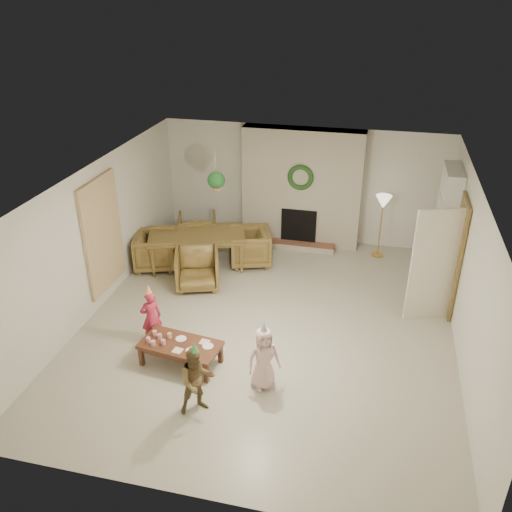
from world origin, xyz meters
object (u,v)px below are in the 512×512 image
(dining_chair_far, at_px, (198,232))
(child_plaid, at_px, (197,381))
(dining_chair_right, at_px, (249,247))
(dining_chair_left, at_px, (155,251))
(child_red, at_px, (151,317))
(child_pink, at_px, (264,358))
(coffee_table_top, at_px, (180,345))
(dining_chair_near, at_px, (197,269))
(dining_table, at_px, (198,250))

(dining_chair_far, distance_m, child_plaid, 4.95)
(dining_chair_right, xyz_separation_m, child_plaid, (0.34, -4.22, 0.12))
(dining_chair_left, xyz_separation_m, dining_chair_right, (1.78, 0.60, 0.00))
(child_red, bearing_deg, dining_chair_right, -144.33)
(dining_chair_right, bearing_deg, child_red, -34.64)
(child_plaid, xyz_separation_m, child_pink, (0.75, 0.67, -0.01))
(coffee_table_top, bearing_deg, dining_chair_near, 110.50)
(dining_chair_left, bearing_deg, child_plaid, -168.30)
(child_plaid, bearing_deg, dining_chair_near, 75.17)
(coffee_table_top, bearing_deg, child_plaid, -49.21)
(child_plaid, bearing_deg, dining_table, 75.11)
(dining_chair_right, relative_size, child_pink, 0.84)
(child_plaid, bearing_deg, dining_chair_right, 60.89)
(dining_chair_far, bearing_deg, dining_chair_right, 141.34)
(dining_chair_far, height_order, coffee_table_top, dining_chair_far)
(child_pink, bearing_deg, child_plaid, -170.88)
(dining_table, relative_size, dining_chair_near, 2.34)
(dining_chair_far, bearing_deg, dining_chair_near, 90.00)
(dining_chair_left, height_order, child_pink, child_pink)
(dining_chair_far, xyz_separation_m, dining_chair_left, (-0.52, -1.05, 0.00))
(dining_table, bearing_deg, dining_chair_left, 180.00)
(dining_table, distance_m, dining_chair_near, 0.83)
(dining_chair_left, height_order, dining_chair_right, same)
(child_plaid, bearing_deg, child_red, 99.15)
(dining_chair_near, distance_m, dining_chair_left, 1.18)
(dining_table, relative_size, dining_chair_left, 2.34)
(dining_table, distance_m, child_pink, 3.84)
(coffee_table_top, distance_m, child_red, 0.76)
(child_pink, bearing_deg, child_red, 129.69)
(child_red, distance_m, child_plaid, 1.75)
(dining_chair_near, distance_m, coffee_table_top, 2.29)
(coffee_table_top, bearing_deg, dining_table, 112.07)
(dining_chair_far, bearing_deg, child_plaid, 90.23)
(child_red, bearing_deg, dining_chair_near, -132.23)
(dining_table, relative_size, coffee_table_top, 1.60)
(dining_chair_near, bearing_deg, dining_chair_far, 90.00)
(dining_chair_far, height_order, child_pink, child_pink)
(coffee_table_top, xyz_separation_m, child_plaid, (0.56, -0.87, 0.15))
(dining_table, distance_m, coffee_table_top, 3.12)
(dining_chair_right, bearing_deg, dining_chair_far, -128.66)
(dining_table, bearing_deg, coffee_table_top, -94.34)
(dining_chair_far, bearing_deg, dining_chair_left, 45.00)
(dining_table, xyz_separation_m, dining_chair_far, (-0.26, 0.79, 0.03))
(dining_chair_near, distance_m, child_plaid, 3.28)
(dining_chair_right, height_order, coffee_table_top, dining_chair_right)
(coffee_table_top, bearing_deg, dining_chair_far, 112.99)
(coffee_table_top, bearing_deg, dining_chair_right, 94.12)
(dining_chair_left, distance_m, coffee_table_top, 3.17)
(dining_chair_near, distance_m, dining_chair_far, 1.66)
(child_plaid, bearing_deg, child_pink, 8.15)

